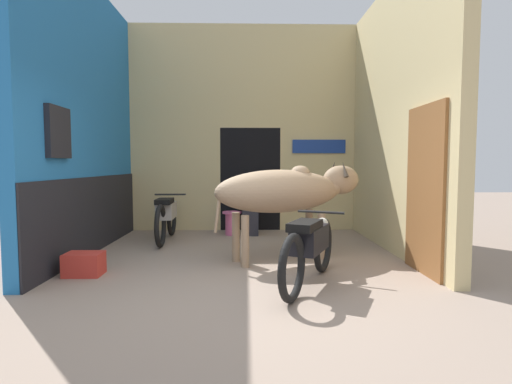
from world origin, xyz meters
TOP-DOWN VIEW (x-y plane):
  - ground_plane at (0.00, 0.00)m, footprint 30.00×30.00m
  - wall_left_shopfront at (-2.39, 2.04)m, footprint 0.25×4.10m
  - wall_back_with_doorway at (0.05, 4.34)m, footprint 4.61×0.93m
  - wall_right_with_door at (2.39, 2.00)m, footprint 0.22×4.10m
  - cow at (0.66, 1.51)m, footprint 2.31×1.31m
  - motorcycle_near at (0.78, 0.27)m, footprint 0.91×1.76m
  - motorcycle_far at (-1.36, 2.94)m, footprint 0.58×1.84m
  - shopkeeper_seated at (0.14, 3.53)m, footprint 0.44×0.33m
  - plastic_stool at (-0.21, 3.52)m, footprint 0.38×0.38m
  - crate at (-1.93, 0.73)m, footprint 0.44×0.32m

SIDE VIEW (x-z plane):
  - ground_plane at x=0.00m, z-range 0.00..0.00m
  - crate at x=-1.93m, z-range 0.00..0.28m
  - plastic_stool at x=-0.21m, z-range 0.02..0.47m
  - motorcycle_near at x=0.78m, z-range 0.05..0.85m
  - motorcycle_far at x=-1.36m, z-range 0.05..0.87m
  - shopkeeper_seated at x=0.14m, z-range 0.03..1.19m
  - cow at x=0.66m, z-range 0.27..1.70m
  - wall_back_with_doorway at x=0.05m, z-range -0.37..3.83m
  - wall_left_shopfront at x=-2.39m, z-range -0.07..4.13m
  - wall_right_with_door at x=2.39m, z-range -0.03..4.16m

